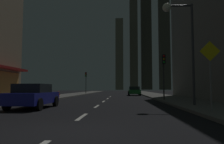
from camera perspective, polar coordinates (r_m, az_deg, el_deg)
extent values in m
cube|color=black|center=(37.91, 0.23, -6.16)|extent=(78.00, 136.00, 0.10)
cube|color=#605E59|center=(38.23, 10.82, -5.88)|extent=(4.00, 76.00, 0.15)
cube|color=#605E59|center=(38.85, -10.19, -5.86)|extent=(4.00, 76.00, 0.15)
cube|color=silver|center=(9.28, -7.96, -11.65)|extent=(0.16, 2.20, 0.01)
cube|color=silver|center=(14.40, -4.05, -9.03)|extent=(0.16, 2.20, 0.01)
cube|color=silver|center=(19.56, -2.22, -7.78)|extent=(0.16, 2.20, 0.01)
cube|color=silver|center=(24.74, -1.16, -7.04)|extent=(0.16, 2.20, 0.01)
cube|color=silver|center=(29.92, -0.46, -6.56)|extent=(0.16, 2.20, 0.01)
cube|color=#645F4B|center=(149.77, 1.97, 4.71)|extent=(5.27, 6.31, 49.11)
cube|color=#4F4B3B|center=(161.49, 5.73, 7.37)|extent=(5.58, 8.08, 67.39)
cube|color=#38352A|center=(168.25, 9.03, 7.50)|extent=(7.64, 6.86, 70.71)
cube|color=#3A372C|center=(168.26, 13.62, 8.54)|extent=(7.68, 5.99, 76.28)
cube|color=navy|center=(13.79, -19.95, -6.46)|extent=(1.80, 4.20, 0.65)
cube|color=black|center=(13.60, -20.21, -4.13)|extent=(1.64, 2.00, 0.55)
cylinder|color=black|center=(15.44, -20.99, -7.20)|extent=(0.22, 0.68, 0.68)
cylinder|color=black|center=(14.82, -14.69, -7.47)|extent=(0.22, 0.68, 0.68)
cylinder|color=black|center=(12.93, -26.03, -7.67)|extent=(0.22, 0.68, 0.68)
cylinder|color=black|center=(12.18, -18.69, -8.11)|extent=(0.22, 0.68, 0.68)
sphere|color=white|center=(15.89, -18.91, -5.98)|extent=(0.18, 0.18, 0.18)
sphere|color=white|center=(15.52, -15.12, -6.11)|extent=(0.18, 0.18, 0.18)
cube|color=#1E722D|center=(35.54, 5.89, -5.19)|extent=(1.80, 4.20, 0.65)
cube|color=black|center=(35.34, 5.90, -4.29)|extent=(1.64, 2.00, 0.55)
cylinder|color=black|center=(36.91, 4.40, -5.59)|extent=(0.22, 0.68, 0.68)
cylinder|color=black|center=(37.00, 7.14, -5.57)|extent=(0.22, 0.68, 0.68)
cylinder|color=black|center=(34.11, 4.53, -5.70)|extent=(0.22, 0.68, 0.68)
cylinder|color=black|center=(34.21, 7.50, -5.67)|extent=(0.22, 0.68, 0.68)
sphere|color=white|center=(37.56, 4.88, -5.07)|extent=(0.18, 0.18, 0.18)
sphere|color=white|center=(37.62, 6.56, -5.06)|extent=(0.18, 0.18, 0.18)
cylinder|color=red|center=(26.42, -14.00, -5.83)|extent=(0.22, 0.22, 0.55)
sphere|color=red|center=(26.41, -13.99, -5.23)|extent=(0.21, 0.21, 0.21)
cylinder|color=red|center=(26.42, -14.01, -6.36)|extent=(0.30, 0.30, 0.06)
cylinder|color=red|center=(26.46, -14.33, -5.76)|extent=(0.10, 0.10, 0.10)
cylinder|color=red|center=(26.37, -13.66, -5.78)|extent=(0.10, 0.10, 0.10)
cylinder|color=#2D2D2D|center=(20.50, 13.48, -1.22)|extent=(0.12, 0.12, 4.20)
cube|color=black|center=(20.44, 13.50, 3.29)|extent=(0.32, 0.24, 0.90)
sphere|color=red|center=(20.36, 13.56, 4.12)|extent=(0.18, 0.18, 0.18)
sphere|color=#F2B20C|center=(20.32, 13.57, 3.34)|extent=(0.18, 0.18, 0.18)
sphere|color=#19D833|center=(20.28, 13.59, 2.55)|extent=(0.18, 0.18, 0.18)
cylinder|color=#2D2D2D|center=(42.79, -6.90, -2.83)|extent=(0.12, 0.12, 4.20)
cube|color=black|center=(42.66, -6.92, -0.68)|extent=(0.32, 0.24, 0.90)
sphere|color=red|center=(42.55, -6.95, -0.29)|extent=(0.18, 0.18, 0.18)
sphere|color=#F2B20C|center=(42.53, -6.95, -0.67)|extent=(0.18, 0.18, 0.18)
sphere|color=#19D833|center=(42.52, -6.95, -1.04)|extent=(0.18, 0.18, 0.18)
cylinder|color=#38383D|center=(14.74, 20.60, 4.58)|extent=(0.16, 0.16, 6.50)
cylinder|color=#38383D|center=(15.31, 17.31, 16.37)|extent=(1.60, 0.12, 0.12)
sphere|color=#FCF7CC|center=(15.10, 14.26, 16.19)|extent=(0.56, 0.56, 0.56)
cylinder|color=slate|center=(10.50, 24.63, -3.09)|extent=(0.08, 0.08, 2.40)
cube|color=yellow|center=(10.60, 24.44, 5.05)|extent=(0.91, 0.03, 0.91)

